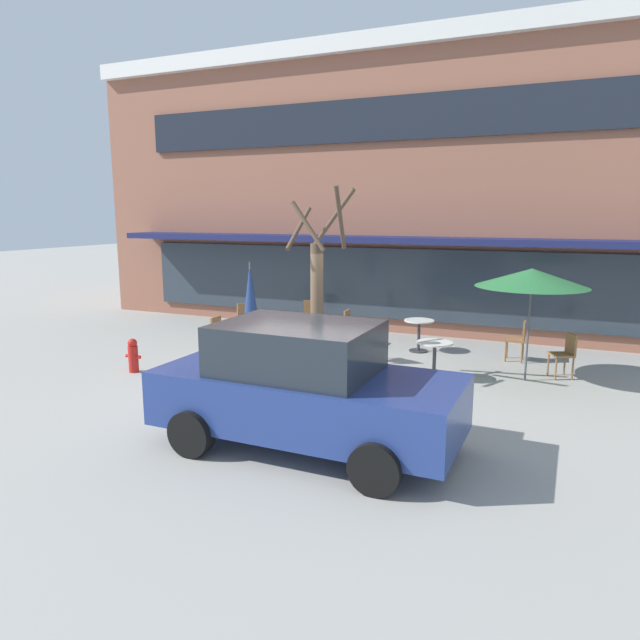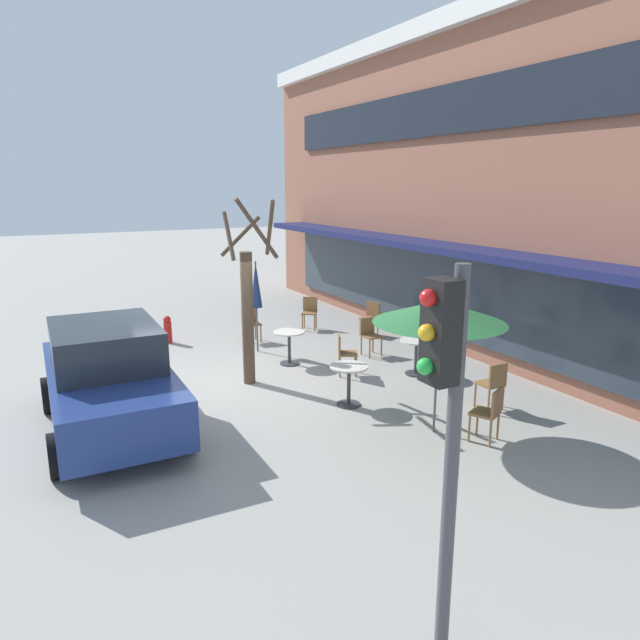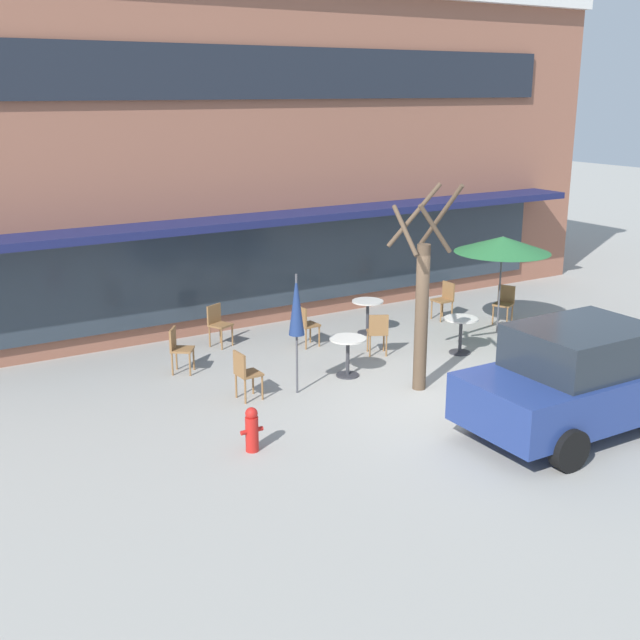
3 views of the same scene
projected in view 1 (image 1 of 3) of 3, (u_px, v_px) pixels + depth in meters
name	position (u px, v px, depth m)	size (l,w,h in m)	color
ground_plane	(296.00, 395.00, 10.26)	(80.00, 80.00, 0.00)	#9E9B93
building_facade	(429.00, 192.00, 18.52)	(19.07, 9.10, 7.80)	#935B47
cafe_table_near_wall	(435.00, 354.00, 11.15)	(0.70, 0.70, 0.76)	#333338
cafe_table_streetside	(309.00, 341.00, 12.29)	(0.70, 0.70, 0.76)	#333338
cafe_table_by_tree	(419.00, 330.00, 13.42)	(0.70, 0.70, 0.76)	#333338
patio_umbrella_green_folded	(250.00, 288.00, 12.34)	(0.28, 0.28, 2.20)	#4C4C51
patio_umbrella_cream_folded	(532.00, 278.00, 10.80)	(2.10, 2.10, 2.20)	#4C4C51
cafe_chair_0	(519.00, 338.00, 12.55)	(0.40, 0.40, 0.89)	olive
cafe_chair_1	(565.00, 352.00, 11.27)	(0.54, 0.54, 0.89)	olive
cafe_chair_2	(373.00, 339.00, 12.46)	(0.54, 0.54, 0.89)	olive
cafe_chair_3	(246.00, 317.00, 15.01)	(0.56, 0.56, 0.89)	olive
cafe_chair_4	(311.00, 314.00, 15.52)	(0.53, 0.53, 0.89)	olive
cafe_chair_5	(351.00, 325.00, 13.99)	(0.42, 0.42, 0.89)	olive
cafe_chair_6	(220.00, 333.00, 13.08)	(0.41, 0.41, 0.89)	olive
parked_sedan	(305.00, 387.00, 7.85)	(4.22, 2.06, 1.76)	navy
street_tree	(318.00, 299.00, 10.68)	(1.11, 1.03, 3.73)	brown
fire_hydrant	(133.00, 355.00, 11.71)	(0.36, 0.20, 0.71)	red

